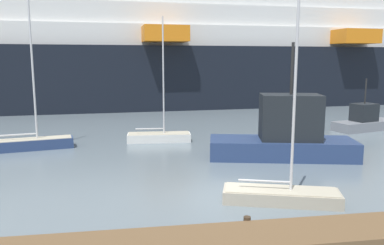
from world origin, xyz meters
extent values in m
plane|color=slate|center=(0.00, 0.00, 0.00)|extent=(600.00, 600.00, 0.00)
cube|color=brown|center=(0.00, -4.41, 0.23)|extent=(19.87, 1.90, 0.45)
cylinder|color=#423323|center=(0.00, -3.36, 0.27)|extent=(0.24, 0.24, 0.54)
cube|color=white|center=(-1.85, 11.56, 0.28)|extent=(4.46, 1.52, 0.57)
cube|color=beige|center=(-1.85, 11.56, 0.59)|extent=(4.28, 1.41, 0.04)
cylinder|color=silver|center=(-1.50, 11.54, 4.57)|extent=(0.11, 0.11, 8.00)
cylinder|color=silver|center=(-2.49, 11.59, 0.92)|extent=(1.98, 0.20, 0.08)
cube|color=navy|center=(-10.15, 10.37, 0.33)|extent=(5.34, 2.23, 0.66)
cube|color=beige|center=(-10.15, 10.37, 0.68)|extent=(5.12, 2.09, 0.04)
cylinder|color=silver|center=(-9.75, 10.45, 4.97)|extent=(0.12, 0.12, 8.62)
cylinder|color=silver|center=(-10.89, 10.21, 1.01)|extent=(2.31, 0.57, 0.10)
cube|color=#BCB29E|center=(2.15, -0.95, 0.26)|extent=(4.81, 2.66, 0.51)
cube|color=beige|center=(2.15, -0.95, 0.53)|extent=(4.60, 2.51, 0.04)
cylinder|color=silver|center=(2.50, -1.06, 4.18)|extent=(0.11, 0.11, 7.34)
cylinder|color=silver|center=(1.51, -0.75, 0.86)|extent=(2.01, 0.70, 0.09)
cube|color=navy|center=(4.93, 5.92, 0.55)|extent=(8.76, 4.48, 1.10)
cube|color=#1E2328|center=(5.34, 5.83, 2.41)|extent=(3.75, 2.77, 2.63)
cylinder|color=#262626|center=(5.34, 5.83, 5.19)|extent=(0.17, 0.17, 2.93)
cube|color=gray|center=(15.18, 13.44, 0.38)|extent=(6.04, 3.38, 0.76)
cube|color=#1E2328|center=(14.90, 13.36, 1.47)|extent=(2.16, 1.87, 1.43)
cylinder|color=#262626|center=(14.90, 13.36, 3.19)|extent=(0.12, 0.12, 2.01)
cube|color=black|center=(-12.12, 35.75, 3.61)|extent=(132.22, 27.18, 7.22)
cube|color=white|center=(-12.12, 35.75, 8.40)|extent=(121.59, 24.28, 2.36)
cube|color=white|center=(-12.12, 35.75, 10.76)|extent=(114.30, 22.82, 2.36)
cube|color=orange|center=(-0.02, 26.98, 8.40)|extent=(4.96, 3.99, 1.65)
cube|color=orange|center=(22.91, 28.53, 8.40)|extent=(4.96, 3.99, 1.65)
camera|label=1|loc=(-3.68, -15.01, 5.68)|focal=36.05mm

